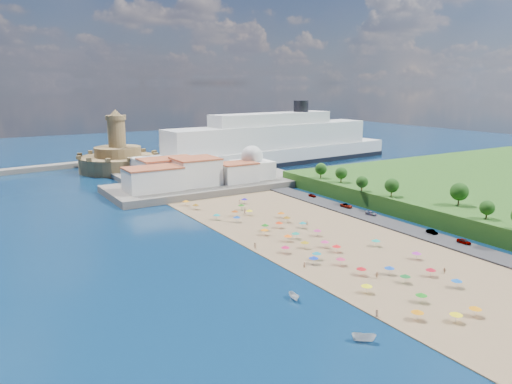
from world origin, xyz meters
TOP-DOWN VIEW (x-y plane):
  - ground at (0.00, 0.00)m, footprint 700.00×700.00m
  - terrace at (10.00, 73.00)m, footprint 90.00×36.00m
  - jetty at (-12.00, 108.00)m, footprint 18.00×70.00m
  - waterfront_buildings at (-3.05, 73.64)m, footprint 57.00×29.00m
  - domed_building at (30.00, 71.00)m, footprint 16.00×16.00m
  - fortress at (-12.00, 138.00)m, footprint 40.00×40.00m
  - cruise_ship at (69.75, 114.97)m, footprint 164.81×37.80m
  - beach_parasols at (-1.70, -13.14)m, footprint 30.33×117.26m
  - beachgoers at (-2.98, -9.71)m, footprint 31.14×98.11m
  - moored_boats at (-26.56, -53.65)m, footprint 4.25×25.21m
  - parked_cars at (36.00, -1.65)m, footprint 2.57×74.32m
  - hillside_trees at (48.44, -8.04)m, footprint 16.85×103.81m

SIDE VIEW (x-z plane):
  - ground at x=0.00m, z-range 0.00..0.00m
  - moored_boats at x=-26.56m, z-range -0.05..1.64m
  - beachgoers at x=-2.98m, z-range 0.19..2.03m
  - jetty at x=-12.00m, z-range 0.00..2.40m
  - parked_cars at x=36.00m, z-range 0.67..2.06m
  - terrace at x=10.00m, z-range 0.00..3.00m
  - beach_parasols at x=-1.70m, z-range 1.05..3.25m
  - fortress at x=-12.00m, z-range -9.52..22.88m
  - waterfront_buildings at x=-3.05m, z-range 2.38..13.38m
  - domed_building at x=30.00m, z-range 1.47..16.47m
  - hillside_trees at x=48.44m, z-range 6.13..13.80m
  - cruise_ship at x=69.75m, z-range -7.28..28.44m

